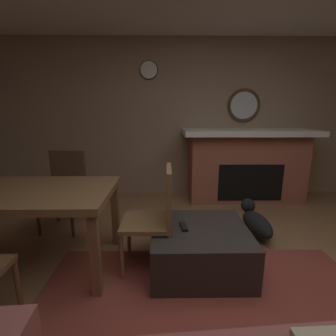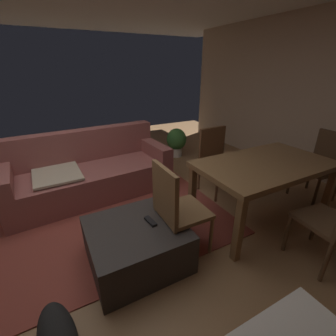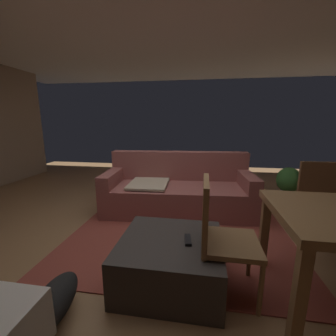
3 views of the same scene
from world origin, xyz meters
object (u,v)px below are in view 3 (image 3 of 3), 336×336
(dining_chair_north, at_px, (323,201))
(potted_plant, at_px, (288,182))
(small_dog, at_px, (49,305))
(couch, at_px, (178,191))
(tv_remote, at_px, (188,240))
(dining_chair_west, at_px, (218,231))
(ottoman_coffee_table, at_px, (170,260))

(dining_chair_north, distance_m, potted_plant, 1.53)
(small_dog, bearing_deg, potted_plant, 49.24)
(couch, distance_m, small_dog, 2.22)
(tv_remote, xyz_separation_m, dining_chair_west, (0.24, -0.04, 0.12))
(ottoman_coffee_table, xyz_separation_m, small_dog, (-0.72, -0.57, -0.02))
(couch, distance_m, tv_remote, 1.59)
(couch, bearing_deg, dining_chair_north, -25.01)
(ottoman_coffee_table, relative_size, tv_remote, 5.30)
(dining_chair_west, relative_size, potted_plant, 1.60)
(ottoman_coffee_table, xyz_separation_m, potted_plant, (1.75, 2.29, 0.13))
(ottoman_coffee_table, bearing_deg, potted_plant, 52.70)
(potted_plant, relative_size, small_dog, 0.93)
(dining_chair_west, bearing_deg, ottoman_coffee_table, 173.60)
(ottoman_coffee_table, distance_m, dining_chair_north, 1.76)
(dining_chair_north, bearing_deg, couch, 154.99)
(tv_remote, relative_size, small_dog, 0.26)
(tv_remote, height_order, potted_plant, potted_plant)
(ottoman_coffee_table, distance_m, tv_remote, 0.25)
(dining_chair_north, height_order, dining_chair_west, same)
(ottoman_coffee_table, relative_size, potted_plant, 1.46)
(potted_plant, bearing_deg, tv_remote, -124.88)
(tv_remote, bearing_deg, dining_chair_north, 22.98)
(dining_chair_west, bearing_deg, tv_remote, 170.70)
(dining_chair_north, bearing_deg, potted_plant, 81.98)
(dining_chair_north, bearing_deg, small_dog, -148.88)
(dining_chair_west, bearing_deg, small_dog, -154.50)
(dining_chair_north, relative_size, small_dog, 1.49)
(dining_chair_west, height_order, small_dog, dining_chair_west)
(small_dog, bearing_deg, ottoman_coffee_table, 38.34)
(couch, bearing_deg, potted_plant, 21.54)
(dining_chair_north, relative_size, dining_chair_west, 1.00)
(small_dog, bearing_deg, dining_chair_west, 25.50)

